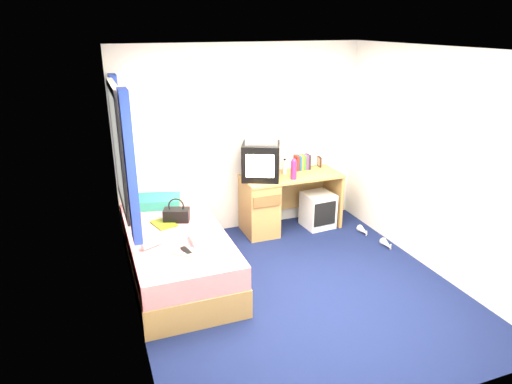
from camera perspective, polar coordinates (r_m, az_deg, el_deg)
name	(u,v)px	position (r m, az deg, el deg)	size (l,w,h in m)	color
ground	(297,289)	(4.89, 5.11, -12.02)	(3.40, 3.40, 0.00)	#0C1438
room_shell	(302,155)	(4.29, 5.72, 4.57)	(3.40, 3.40, 3.40)	white
bed	(177,254)	(5.04, -9.79, -7.68)	(1.01, 2.00, 0.54)	tan
pillow	(157,202)	(5.60, -12.25, -1.17)	(0.53, 0.34, 0.12)	#1866A0
desk	(271,202)	(5.98, 1.92, -1.25)	(1.30, 0.55, 0.75)	tan
storage_cube	(318,210)	(6.23, 7.73, -2.23)	(0.38, 0.38, 0.47)	white
crt_tv	(261,161)	(5.74, 0.63, 3.88)	(0.60, 0.58, 0.46)	black
vcr	(261,140)	(5.68, 0.64, 6.48)	(0.40, 0.28, 0.08)	#B5B5B7
book_row	(302,162)	(6.18, 5.79, 3.73)	(0.20, 0.13, 0.20)	maroon
picture_frame	(319,162)	(6.34, 7.93, 3.78)	(0.02, 0.12, 0.14)	#321910
pink_water_bottle	(294,170)	(5.77, 4.74, 2.74)	(0.08, 0.08, 0.24)	#ED215D
aerosol_can	(285,167)	(5.97, 3.59, 3.12)	(0.05, 0.05, 0.19)	white
handbag	(177,214)	(5.14, -9.89, -2.76)	(0.32, 0.24, 0.27)	black
towel	(207,236)	(4.66, -6.20, -5.45)	(0.31, 0.26, 0.10)	silver
magazine	(164,224)	(5.11, -11.45, -3.90)	(0.21, 0.28, 0.01)	#B1CA16
water_bottle	(151,244)	(4.62, -12.94, -6.35)	(0.07, 0.07, 0.20)	silver
colour_swatch_fan	(183,254)	(4.43, -9.08, -7.69)	(0.22, 0.06, 0.01)	gold
remote_control	(186,251)	(4.49, -8.74, -7.24)	(0.05, 0.16, 0.02)	black
window_assembly	(122,150)	(4.76, -16.41, 5.00)	(0.11, 1.42, 1.40)	silver
white_heels	(375,238)	(6.03, 14.65, -5.55)	(0.16, 0.66, 0.09)	silver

